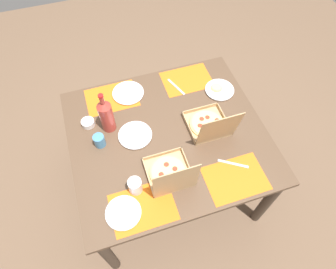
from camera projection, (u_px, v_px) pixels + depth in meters
ground_plane at (168, 182)px, 2.53m from camera, size 6.00×6.00×0.00m
dining_table at (168, 143)px, 2.00m from camera, size 1.27×1.14×0.75m
placemat_near_left at (187, 80)px, 2.18m from camera, size 0.36×0.26×0.00m
placemat_near_right at (112, 98)px, 2.08m from camera, size 0.36×0.26×0.00m
placemat_far_left at (235, 178)px, 1.74m from camera, size 0.36×0.26×0.00m
placemat_far_right at (143, 207)px, 1.64m from camera, size 0.36×0.26×0.00m
pizza_box_center at (209, 125)px, 1.89m from camera, size 0.26×0.31×0.30m
pizza_box_corner_left at (170, 174)px, 1.70m from camera, size 0.26×0.27×0.29m
plate_near_left at (135, 135)px, 1.89m from camera, size 0.22×0.22×0.02m
plate_far_right at (123, 213)px, 1.61m from camera, size 0.20×0.20×0.02m
plate_middle at (219, 90)px, 2.11m from camera, size 0.21×0.21×0.03m
plate_near_right at (128, 93)px, 2.09m from camera, size 0.22×0.22×0.02m
soda_bottle at (106, 115)px, 1.83m from camera, size 0.09×0.09×0.32m
cup_dark at (99, 141)px, 1.83m from camera, size 0.07×0.07×0.09m
cup_spare at (135, 186)px, 1.65m from camera, size 0.08×0.08×0.10m
condiment_bowl at (88, 123)px, 1.93m from camera, size 0.09×0.09×0.04m
fork_by_far_right at (233, 164)px, 1.79m from camera, size 0.17×0.12×0.00m
fork_by_near_left at (176, 87)px, 2.13m from camera, size 0.08×0.18×0.00m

